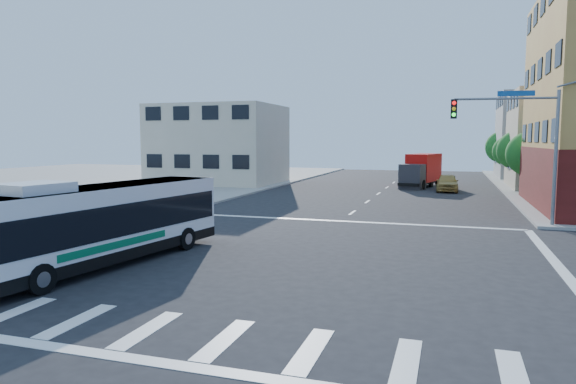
% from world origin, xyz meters
% --- Properties ---
extents(ground, '(120.00, 120.00, 0.00)m').
position_xyz_m(ground, '(0.00, 0.00, 0.00)').
color(ground, black).
rests_on(ground, ground).
extents(sidewalk_nw, '(50.00, 50.00, 0.15)m').
position_xyz_m(sidewalk_nw, '(-35.00, 35.00, 0.07)').
color(sidewalk_nw, gray).
rests_on(sidewalk_nw, ground).
extents(building_east_far, '(12.06, 10.06, 10.00)m').
position_xyz_m(building_east_far, '(16.98, 47.98, 5.01)').
color(building_east_far, '#999995').
rests_on(building_east_far, ground).
extents(building_west, '(12.06, 10.06, 8.00)m').
position_xyz_m(building_west, '(-17.02, 29.98, 4.01)').
color(building_west, beige).
rests_on(building_west, ground).
extents(signal_mast_ne, '(7.91, 1.13, 8.07)m').
position_xyz_m(signal_mast_ne, '(9.08, 10.62, 4.98)').
color(signal_mast_ne, slate).
rests_on(signal_mast_ne, ground).
extents(street_tree_a, '(3.60, 3.60, 5.53)m').
position_xyz_m(street_tree_a, '(11.90, 27.92, 3.59)').
color(street_tree_a, '#3B2615').
rests_on(street_tree_a, ground).
extents(street_tree_b, '(3.80, 3.80, 5.79)m').
position_xyz_m(street_tree_b, '(11.90, 35.92, 3.75)').
color(street_tree_b, '#3B2615').
rests_on(street_tree_b, ground).
extents(street_tree_c, '(3.40, 3.40, 5.29)m').
position_xyz_m(street_tree_c, '(11.90, 43.92, 3.46)').
color(street_tree_c, '#3B2615').
rests_on(street_tree_c, ground).
extents(street_tree_d, '(4.00, 4.00, 6.03)m').
position_xyz_m(street_tree_d, '(11.90, 51.92, 3.88)').
color(street_tree_d, '#3B2615').
rests_on(street_tree_d, ground).
extents(transit_bus, '(3.82, 10.93, 3.17)m').
position_xyz_m(transit_bus, '(-6.05, -3.00, 1.55)').
color(transit_bus, black).
rests_on(transit_bus, ground).
extents(box_truck, '(3.71, 7.33, 3.17)m').
position_xyz_m(box_truck, '(3.02, 32.48, 1.54)').
color(box_truck, '#28282D').
rests_on(box_truck, ground).
extents(parked_car, '(1.88, 4.56, 1.55)m').
position_xyz_m(parked_car, '(5.48, 28.90, 0.77)').
color(parked_car, tan).
rests_on(parked_car, ground).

